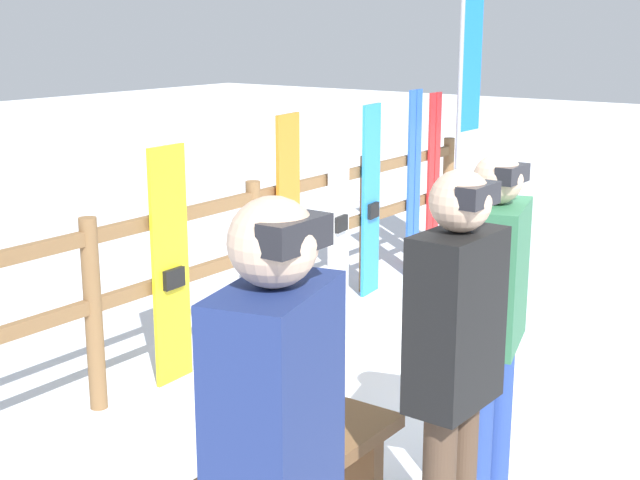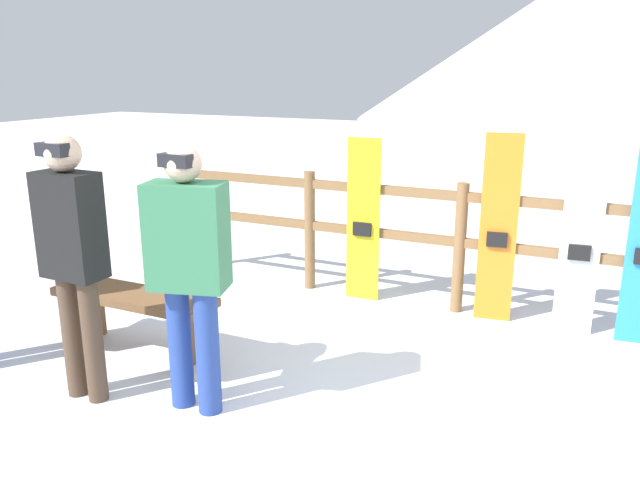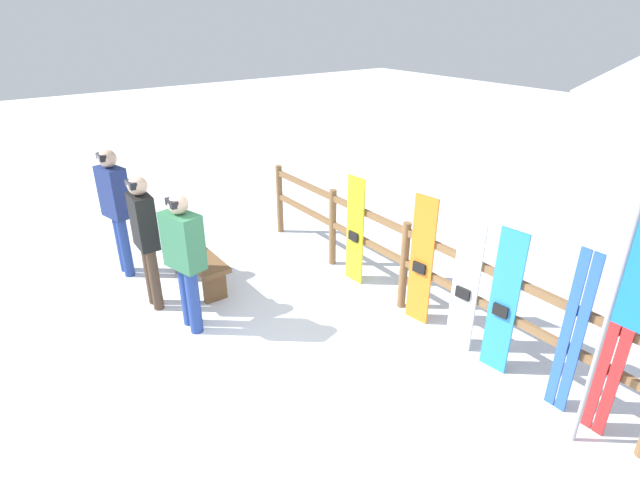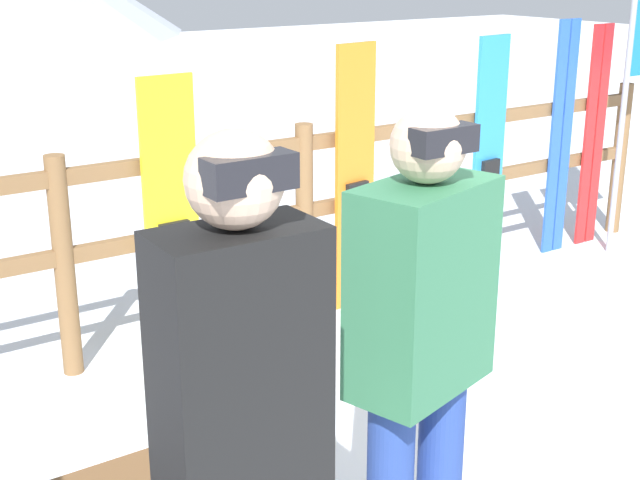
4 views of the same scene
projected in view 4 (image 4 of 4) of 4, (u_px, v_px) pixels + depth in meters
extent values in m
plane|color=white|center=(586.00, 472.00, 3.62)|extent=(40.00, 40.00, 0.00)
cylinder|color=brown|center=(64.00, 268.00, 4.31)|extent=(0.10, 0.10, 1.11)
cylinder|color=brown|center=(304.00, 221.00, 5.07)|extent=(0.10, 0.10, 1.11)
cylinder|color=brown|center=(482.00, 186.00, 5.82)|extent=(0.10, 0.10, 1.11)
cylinder|color=brown|center=(619.00, 159.00, 6.58)|extent=(0.10, 0.10, 1.11)
cube|color=brown|center=(304.00, 211.00, 5.05)|extent=(5.59, 0.05, 0.08)
cube|color=brown|center=(304.00, 144.00, 4.93)|extent=(5.59, 0.05, 0.08)
cube|color=black|center=(240.00, 363.00, 2.02)|extent=(0.39, 0.22, 0.64)
sphere|color=#D8B293|center=(235.00, 180.00, 1.89)|extent=(0.22, 0.22, 0.22)
cube|color=black|center=(250.00, 173.00, 1.83)|extent=(0.20, 0.08, 0.08)
cube|color=#33724C|center=(423.00, 288.00, 2.56)|extent=(0.50, 0.36, 0.62)
sphere|color=#D8B293|center=(428.00, 145.00, 2.43)|extent=(0.21, 0.21, 0.21)
cube|color=black|center=(444.00, 140.00, 2.37)|extent=(0.19, 0.07, 0.07)
cube|color=yellow|center=(172.00, 219.00, 4.51)|extent=(0.30, 0.04, 1.45)
cube|color=black|center=(175.00, 234.00, 4.51)|extent=(0.17, 0.04, 0.12)
cube|color=orange|center=(355.00, 179.00, 5.12)|extent=(0.29, 0.07, 1.54)
cube|color=black|center=(357.00, 193.00, 5.13)|extent=(0.16, 0.05, 0.12)
cube|color=white|center=(435.00, 170.00, 5.47)|extent=(0.29, 0.06, 1.48)
cube|color=black|center=(438.00, 183.00, 5.47)|extent=(0.16, 0.05, 0.12)
cube|color=#288CE0|center=(488.00, 157.00, 5.70)|extent=(0.28, 0.05, 1.53)
cube|color=black|center=(491.00, 169.00, 5.70)|extent=(0.15, 0.05, 0.12)
cube|color=blue|center=(555.00, 140.00, 6.03)|extent=(0.09, 0.02, 1.60)
cube|color=blue|center=(566.00, 138.00, 6.09)|extent=(0.09, 0.02, 1.60)
cube|color=red|center=(589.00, 138.00, 6.23)|extent=(0.09, 0.02, 1.55)
cube|color=red|center=(599.00, 136.00, 6.29)|extent=(0.09, 0.02, 1.55)
cylinder|color=#99999E|center=(630.00, 49.00, 5.86)|extent=(0.04, 0.04, 2.81)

